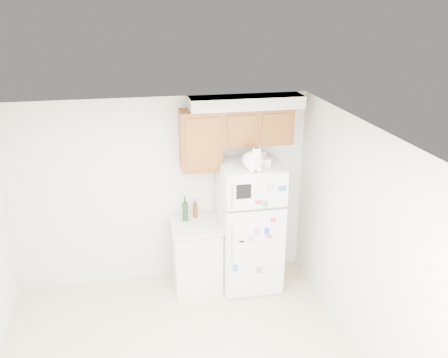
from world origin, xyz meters
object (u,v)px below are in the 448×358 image
object	(u,v)px
bottle_green	(185,209)
bottle_amber	(195,208)
base_counter	(197,255)
cat	(254,160)
storage_box_back	(257,156)
refrigerator	(250,226)
storage_box_front	(264,162)

from	to	relation	value
bottle_green	bottle_amber	world-z (taller)	bottle_green
base_counter	cat	bearing A→B (deg)	-22.54
cat	storage_box_back	xyz separation A→B (m)	(0.15, 0.37, -0.07)
base_counter	cat	size ratio (longest dim) A/B	2.02
refrigerator	base_counter	xyz separation A→B (m)	(-0.69, 0.07, -0.39)
base_counter	storage_box_front	size ratio (longest dim) A/B	6.13
cat	storage_box_back	bearing A→B (deg)	68.40
cat	storage_box_back	distance (m)	0.40
refrigerator	bottle_green	size ratio (longest dim) A/B	5.11
base_counter	bottle_green	bearing A→B (deg)	135.64
base_counter	storage_box_back	size ratio (longest dim) A/B	5.11
bottle_amber	bottle_green	bearing A→B (deg)	-153.85
base_counter	cat	world-z (taller)	cat
cat	bottle_amber	world-z (taller)	cat
storage_box_back	bottle_green	world-z (taller)	storage_box_back
cat	storage_box_front	world-z (taller)	cat
base_counter	bottle_amber	bearing A→B (deg)	83.46
refrigerator	cat	xyz separation A→B (m)	(-0.02, -0.20, 0.97)
base_counter	storage_box_front	xyz separation A→B (m)	(0.83, -0.16, 1.28)
refrigerator	storage_box_front	size ratio (longest dim) A/B	11.33
storage_box_front	storage_box_back	bearing A→B (deg)	105.63
cat	storage_box_front	distance (m)	0.22
bottle_green	bottle_amber	distance (m)	0.16
bottle_amber	base_counter	bearing A→B (deg)	-96.54
base_counter	bottle_green	world-z (taller)	bottle_green
bottle_green	refrigerator	bearing A→B (deg)	-13.24
storage_box_front	bottle_green	world-z (taller)	storage_box_front
base_counter	refrigerator	bearing A→B (deg)	-6.09
storage_box_back	bottle_amber	size ratio (longest dim) A/B	0.69
bottle_green	bottle_amber	bearing A→B (deg)	26.15
base_counter	bottle_amber	xyz separation A→B (m)	(0.02, 0.19, 0.59)
refrigerator	storage_box_back	size ratio (longest dim) A/B	9.44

